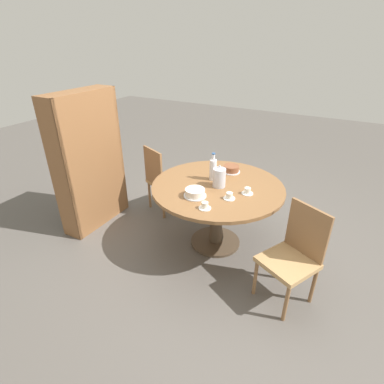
{
  "coord_description": "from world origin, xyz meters",
  "views": [
    {
      "loc": [
        -2.63,
        -1.13,
        2.18
      ],
      "look_at": [
        0.0,
        0.31,
        0.59
      ],
      "focal_mm": 28.0,
      "sensor_mm": 36.0,
      "label": 1
    }
  ],
  "objects": [
    {
      "name": "water_bottle",
      "position": [
        0.11,
        0.11,
        0.88
      ],
      "size": [
        0.08,
        0.08,
        0.31
      ],
      "color": "silver",
      "rests_on": "dining_table"
    },
    {
      "name": "coffee_pot",
      "position": [
        -0.02,
        -0.02,
        0.86
      ],
      "size": [
        0.14,
        0.14,
        0.24
      ],
      "color": "silver",
      "rests_on": "dining_table"
    },
    {
      "name": "chair_a",
      "position": [
        -0.4,
        -0.92,
        0.48
      ],
      "size": [
        0.57,
        0.57,
        0.92
      ],
      "rotation": [
        0.0,
        0.0,
        4.23
      ],
      "color": "olive",
      "rests_on": "ground_plane"
    },
    {
      "name": "bookshelf",
      "position": [
        -0.3,
        1.54,
        0.77
      ],
      "size": [
        0.89,
        0.28,
        1.65
      ],
      "rotation": [
        0.0,
        0.0,
        3.14
      ],
      "color": "brown",
      "rests_on": "ground_plane"
    },
    {
      "name": "cake_second",
      "position": [
        0.39,
        0.01,
        0.79
      ],
      "size": [
        0.21,
        0.21,
        0.08
      ],
      "color": "silver",
      "rests_on": "dining_table"
    },
    {
      "name": "cake_main",
      "position": [
        -0.33,
        0.1,
        0.79
      ],
      "size": [
        0.23,
        0.23,
        0.08
      ],
      "color": "silver",
      "rests_on": "dining_table"
    },
    {
      "name": "cup_b",
      "position": [
        -0.21,
        -0.22,
        0.78
      ],
      "size": [
        0.12,
        0.12,
        0.07
      ],
      "color": "white",
      "rests_on": "dining_table"
    },
    {
      "name": "chair_b",
      "position": [
        0.34,
        0.95,
        0.48
      ],
      "size": [
        0.55,
        0.55,
        0.92
      ],
      "rotation": [
        0.0,
        0.0,
        7.44
      ],
      "color": "olive",
      "rests_on": "ground_plane"
    },
    {
      "name": "dining_table",
      "position": [
        0.0,
        0.0,
        0.61
      ],
      "size": [
        1.41,
        1.41,
        0.76
      ],
      "color": "#473828",
      "rests_on": "ground_plane"
    },
    {
      "name": "ground_plane",
      "position": [
        0.0,
        0.0,
        0.0
      ],
      "size": [
        14.0,
        14.0,
        0.0
      ],
      "primitive_type": "plane",
      "color": "#56514C"
    },
    {
      "name": "cup_a",
      "position": [
        -0.5,
        -0.09,
        0.78
      ],
      "size": [
        0.12,
        0.12,
        0.07
      ],
      "color": "white",
      "rests_on": "dining_table"
    },
    {
      "name": "cup_c",
      "position": [
        -0.03,
        -0.34,
        0.78
      ],
      "size": [
        0.12,
        0.12,
        0.07
      ],
      "color": "white",
      "rests_on": "dining_table"
    }
  ]
}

